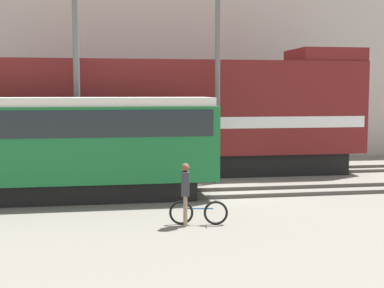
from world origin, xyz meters
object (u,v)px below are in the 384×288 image
(bicycle, at_px, (199,213))
(streetcar, at_px, (37,142))
(freight_locomotive, at_px, (160,116))
(utility_pole_center, at_px, (217,83))
(person, at_px, (185,188))
(utility_pole_left, at_px, (77,92))

(bicycle, bearing_deg, streetcar, 139.25)
(freight_locomotive, height_order, bicycle, freight_locomotive)
(bicycle, bearing_deg, utility_pole_center, 73.50)
(freight_locomotive, relative_size, utility_pole_center, 2.27)
(person, distance_m, utility_pole_left, 7.96)
(utility_pole_center, bearing_deg, bicycle, -106.50)
(freight_locomotive, xyz_separation_m, streetcar, (-4.79, -4.93, -0.64))
(bicycle, bearing_deg, person, -168.70)
(bicycle, distance_m, utility_pole_center, 7.93)
(person, bearing_deg, utility_pole_left, 115.58)
(bicycle, height_order, utility_pole_center, utility_pole_center)
(utility_pole_left, bearing_deg, freight_locomotive, 34.98)
(streetcar, distance_m, bicycle, 6.68)
(streetcar, xyz_separation_m, utility_pole_left, (1.27, 2.46, 1.72))
(bicycle, xyz_separation_m, utility_pole_left, (-3.63, 6.68, 3.41))
(bicycle, bearing_deg, utility_pole_left, 118.49)
(freight_locomotive, bearing_deg, streetcar, -134.18)
(streetcar, distance_m, person, 6.30)
(streetcar, height_order, utility_pole_left, utility_pole_left)
(streetcar, xyz_separation_m, person, (4.50, -4.30, -0.95))
(streetcar, height_order, bicycle, streetcar)
(streetcar, relative_size, bicycle, 7.43)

